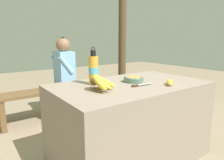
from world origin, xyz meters
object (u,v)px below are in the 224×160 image
at_px(water_bottle, 93,70).
at_px(banana_bunch_green, 98,78).
at_px(serving_bowl, 133,79).
at_px(loose_banana_front, 170,82).
at_px(banana_bunch_ripe, 99,82).
at_px(support_post_far, 122,35).
at_px(knife, 139,85).
at_px(wooden_bench, 66,91).
at_px(seated_vendor, 61,72).

bearing_deg(water_bottle, banana_bunch_green, 56.70).
height_order(serving_bowl, loose_banana_front, same).
height_order(banana_bunch_ripe, banana_bunch_green, banana_bunch_ripe).
bearing_deg(banana_bunch_green, support_post_far, 26.33).
distance_m(water_bottle, knife, 0.39).
height_order(banana_bunch_ripe, loose_banana_front, banana_bunch_ripe).
height_order(serving_bowl, water_bottle, water_bottle).
xyz_separation_m(knife, banana_bunch_green, (0.53, 1.48, -0.24)).
height_order(knife, banana_bunch_green, knife).
bearing_deg(water_bottle, support_post_far, 45.30).
xyz_separation_m(water_bottle, wooden_bench, (0.26, 1.20, -0.47)).
height_order(banana_bunch_ripe, knife, banana_bunch_ripe).
relative_size(knife, support_post_far, 0.09).
bearing_deg(loose_banana_front, banana_bunch_green, 79.34).
relative_size(knife, banana_bunch_green, 0.78).
xyz_separation_m(banana_bunch_ripe, knife, (0.33, -0.07, -0.06)).
distance_m(serving_bowl, knife, 0.17).
xyz_separation_m(wooden_bench, seated_vendor, (-0.07, -0.03, 0.28)).
relative_size(banana_bunch_ripe, banana_bunch_green, 1.01).
xyz_separation_m(wooden_bench, banana_bunch_green, (0.54, 0.01, 0.12)).
bearing_deg(water_bottle, knife, -45.83).
height_order(water_bottle, wooden_bench, water_bottle).
height_order(wooden_bench, banana_bunch_green, banana_bunch_green).
bearing_deg(serving_bowl, water_bottle, 160.96).
bearing_deg(banana_bunch_green, loose_banana_front, -100.66).
height_order(loose_banana_front, knife, loose_banana_front).
relative_size(wooden_bench, seated_vendor, 1.70).
distance_m(serving_bowl, water_bottle, 0.37).
height_order(water_bottle, seated_vendor, seated_vendor).
distance_m(banana_bunch_ripe, loose_banana_front, 0.60).
bearing_deg(knife, serving_bowl, 67.64).
distance_m(loose_banana_front, seated_vendor, 1.59).
distance_m(banana_bunch_ripe, knife, 0.34).
height_order(wooden_bench, seated_vendor, seated_vendor).
height_order(banana_bunch_green, support_post_far, support_post_far).
bearing_deg(seated_vendor, loose_banana_front, 104.98).
height_order(serving_bowl, wooden_bench, serving_bowl).
height_order(serving_bowl, banana_bunch_green, serving_bowl).
height_order(serving_bowl, seated_vendor, seated_vendor).
xyz_separation_m(water_bottle, seated_vendor, (0.18, 1.18, -0.19)).
relative_size(serving_bowl, support_post_far, 0.08).
relative_size(loose_banana_front, knife, 0.73).
bearing_deg(banana_bunch_green, wooden_bench, -179.12).
distance_m(knife, wooden_bench, 1.52).
xyz_separation_m(banana_bunch_ripe, support_post_far, (1.66, 1.80, 0.39)).
xyz_separation_m(loose_banana_front, support_post_far, (1.09, 1.99, 0.43)).
xyz_separation_m(loose_banana_front, knife, (-0.23, 0.11, -0.01)).
relative_size(water_bottle, seated_vendor, 0.28).
relative_size(banana_bunch_ripe, wooden_bench, 0.14).
bearing_deg(knife, wooden_bench, 94.07).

